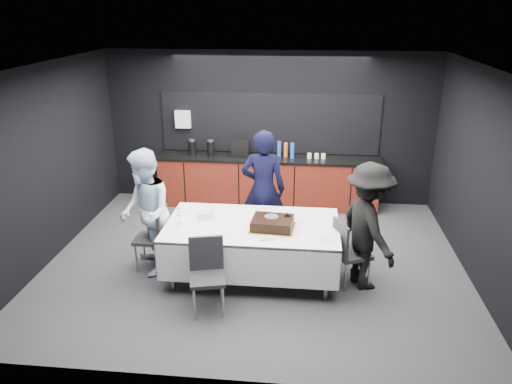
# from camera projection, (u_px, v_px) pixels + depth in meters

# --- Properties ---
(ground) EXTENTS (6.00, 6.00, 0.00)m
(ground) POSITION_uv_depth(u_px,v_px,m) (255.00, 261.00, 7.36)
(ground) COLOR #414146
(ground) RESTS_ON ground
(room_shell) EXTENTS (6.04, 5.04, 2.82)m
(room_shell) POSITION_uv_depth(u_px,v_px,m) (255.00, 138.00, 6.70)
(room_shell) COLOR white
(room_shell) RESTS_ON ground
(kitchenette) EXTENTS (4.10, 0.64, 2.05)m
(kitchenette) POSITION_uv_depth(u_px,v_px,m) (267.00, 177.00, 9.23)
(kitchenette) COLOR #58170E
(kitchenette) RESTS_ON ground
(party_table) EXTENTS (2.32, 1.32, 0.78)m
(party_table) POSITION_uv_depth(u_px,v_px,m) (252.00, 233.00, 6.76)
(party_table) COLOR #99999E
(party_table) RESTS_ON ground
(cake_assembly) EXTENTS (0.61, 0.51, 0.18)m
(cake_assembly) POSITION_uv_depth(u_px,v_px,m) (273.00, 223.00, 6.55)
(cake_assembly) COLOR gold
(cake_assembly) RESTS_ON party_table
(plate_stack) EXTENTS (0.23, 0.23, 0.10)m
(plate_stack) POSITION_uv_depth(u_px,v_px,m) (205.00, 214.00, 6.88)
(plate_stack) COLOR white
(plate_stack) RESTS_ON party_table
(loose_plate_near) EXTENTS (0.21, 0.21, 0.01)m
(loose_plate_near) POSITION_uv_depth(u_px,v_px,m) (224.00, 237.00, 6.33)
(loose_plate_near) COLOR white
(loose_plate_near) RESTS_ON party_table
(loose_plate_right_a) EXTENTS (0.19, 0.19, 0.01)m
(loose_plate_right_a) POSITION_uv_depth(u_px,v_px,m) (299.00, 221.00, 6.80)
(loose_plate_right_a) COLOR white
(loose_plate_right_a) RESTS_ON party_table
(loose_plate_right_b) EXTENTS (0.20, 0.20, 0.01)m
(loose_plate_right_b) POSITION_uv_depth(u_px,v_px,m) (324.00, 240.00, 6.24)
(loose_plate_right_b) COLOR white
(loose_plate_right_b) RESTS_ON party_table
(loose_plate_far) EXTENTS (0.20, 0.20, 0.01)m
(loose_plate_far) POSITION_uv_depth(u_px,v_px,m) (261.00, 209.00, 7.17)
(loose_plate_far) COLOR white
(loose_plate_far) RESTS_ON party_table
(fork_pile) EXTENTS (0.19, 0.14, 0.03)m
(fork_pile) POSITION_uv_depth(u_px,v_px,m) (267.00, 238.00, 6.27)
(fork_pile) COLOR white
(fork_pile) RESTS_ON party_table
(champagne_flute) EXTENTS (0.06, 0.06, 0.22)m
(champagne_flute) POSITION_uv_depth(u_px,v_px,m) (178.00, 213.00, 6.64)
(champagne_flute) COLOR white
(champagne_flute) RESTS_ON party_table
(chair_left) EXTENTS (0.42, 0.42, 0.92)m
(chair_left) POSITION_uv_depth(u_px,v_px,m) (156.00, 234.00, 6.99)
(chair_left) COLOR #28282C
(chair_left) RESTS_ON ground
(chair_right) EXTENTS (0.55, 0.55, 0.92)m
(chair_right) POSITION_uv_depth(u_px,v_px,m) (347.00, 249.00, 6.55)
(chair_right) COLOR #28282C
(chair_right) RESTS_ON ground
(chair_near) EXTENTS (0.51, 0.51, 0.92)m
(chair_near) POSITION_uv_depth(u_px,v_px,m) (207.00, 269.00, 6.05)
(chair_near) COLOR #28282C
(chair_near) RESTS_ON ground
(person_center) EXTENTS (0.68, 0.45, 1.84)m
(person_center) POSITION_uv_depth(u_px,v_px,m) (263.00, 189.00, 7.54)
(person_center) COLOR black
(person_center) RESTS_ON ground
(person_left) EXTENTS (0.97, 1.06, 1.76)m
(person_left) POSITION_uv_depth(u_px,v_px,m) (145.00, 213.00, 6.80)
(person_left) COLOR silver
(person_left) RESTS_ON ground
(person_right) EXTENTS (1.03, 1.27, 1.71)m
(person_right) POSITION_uv_depth(u_px,v_px,m) (368.00, 227.00, 6.45)
(person_right) COLOR black
(person_right) RESTS_ON ground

